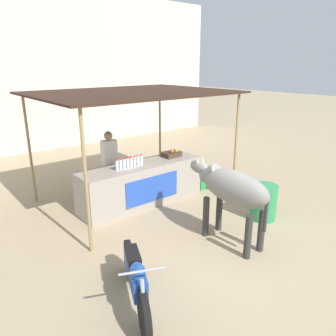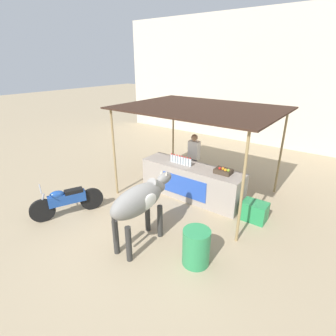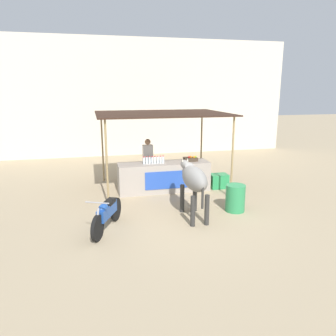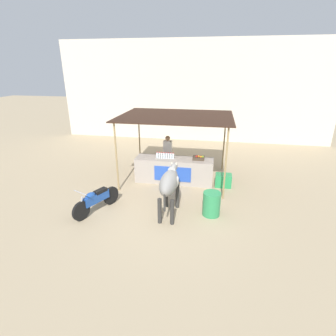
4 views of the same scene
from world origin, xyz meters
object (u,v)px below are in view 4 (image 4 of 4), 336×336
at_px(cooler_box, 223,180).
at_px(cow, 170,183).
at_px(fruit_crate, 199,158).
at_px(water_barrel, 212,204).
at_px(stall_counter, 174,170).
at_px(motorcycle_parked, 96,199).
at_px(vendor_behind_counter, 168,155).

xyz_separation_m(cooler_box, cow, (-1.66, -2.33, 0.79)).
relative_size(fruit_crate, water_barrel, 0.59).
xyz_separation_m(fruit_crate, cooler_box, (0.97, -0.14, -0.79)).
bearing_deg(stall_counter, water_barrel, -56.21).
xyz_separation_m(water_barrel, motorcycle_parked, (-3.53, -0.46, 0.05)).
relative_size(water_barrel, cow, 0.41).
bearing_deg(water_barrel, vendor_behind_counter, 122.37).
height_order(stall_counter, motorcycle_parked, stall_counter).
distance_m(fruit_crate, water_barrel, 2.47).
bearing_deg(stall_counter, vendor_behind_counter, 117.83).
bearing_deg(motorcycle_parked, water_barrel, 7.50).
bearing_deg(cooler_box, water_barrel, -100.19).
bearing_deg(water_barrel, cow, -172.59).
bearing_deg(water_barrel, stall_counter, 123.79).
bearing_deg(vendor_behind_counter, stall_counter, -62.17).
height_order(fruit_crate, water_barrel, fruit_crate).
xyz_separation_m(fruit_crate, vendor_behind_counter, (-1.33, 0.71, -0.18)).
distance_m(fruit_crate, cooler_box, 1.26).
relative_size(stall_counter, cow, 1.65).
xyz_separation_m(stall_counter, motorcycle_parked, (-2.01, -2.73, -0.05)).
bearing_deg(vendor_behind_counter, motorcycle_parked, -114.93).
distance_m(cow, motorcycle_parked, 2.36).
bearing_deg(fruit_crate, stall_counter, -177.15).
relative_size(cooler_box, water_barrel, 0.80).
bearing_deg(motorcycle_parked, cooler_box, 33.87).
bearing_deg(vendor_behind_counter, water_barrel, -57.63).
xyz_separation_m(stall_counter, cow, (0.25, -2.43, 0.55)).
bearing_deg(fruit_crate, water_barrel, -75.81).
bearing_deg(cow, cooler_box, 54.58).
bearing_deg(vendor_behind_counter, cooler_box, -20.28).
relative_size(water_barrel, motorcycle_parked, 0.45).
bearing_deg(cow, water_barrel, 7.41).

